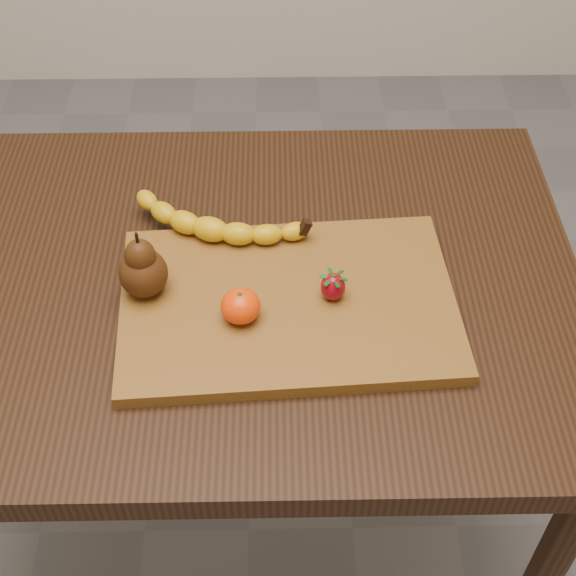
{
  "coord_description": "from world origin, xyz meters",
  "views": [
    {
      "loc": [
        0.07,
        -0.79,
        1.57
      ],
      "look_at": [
        0.08,
        -0.06,
        0.8
      ],
      "focal_mm": 50.0,
      "sensor_mm": 36.0,
      "label": 1
    }
  ],
  "objects_px": {
    "cutting_board": "(288,303)",
    "table": "(233,322)",
    "mandarin": "(241,306)",
    "pear": "(142,263)"
  },
  "relations": [
    {
      "from": "table",
      "to": "mandarin",
      "type": "bearing_deg",
      "value": -78.1
    },
    {
      "from": "cutting_board",
      "to": "pear",
      "type": "height_order",
      "value": "pear"
    },
    {
      "from": "pear",
      "to": "mandarin",
      "type": "relative_size",
      "value": 1.95
    },
    {
      "from": "pear",
      "to": "mandarin",
      "type": "distance_m",
      "value": 0.14
    },
    {
      "from": "cutting_board",
      "to": "table",
      "type": "bearing_deg",
      "value": 139.95
    },
    {
      "from": "mandarin",
      "to": "pear",
      "type": "bearing_deg",
      "value": 158.24
    },
    {
      "from": "table",
      "to": "cutting_board",
      "type": "height_order",
      "value": "cutting_board"
    },
    {
      "from": "cutting_board",
      "to": "pear",
      "type": "bearing_deg",
      "value": 171.0
    },
    {
      "from": "cutting_board",
      "to": "mandarin",
      "type": "distance_m",
      "value": 0.08
    },
    {
      "from": "pear",
      "to": "mandarin",
      "type": "xyz_separation_m",
      "value": [
        0.13,
        -0.05,
        -0.03
      ]
    }
  ]
}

